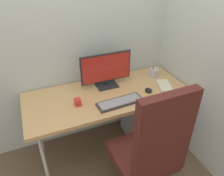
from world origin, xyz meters
name	(u,v)px	position (x,y,z in m)	size (l,w,h in m)	color
ground_plane	(109,145)	(0.00, 0.00, 0.00)	(8.00, 8.00, 0.00)	brown
wall_back	(93,15)	(0.00, 0.37, 1.40)	(3.40, 0.04, 2.80)	#B7C1BC
wall_side_right	(209,23)	(0.84, -0.26, 1.40)	(0.04, 2.46, 2.80)	#B7C1BC
desk	(108,97)	(0.00, 0.00, 0.69)	(1.62, 0.69, 0.73)	tan
office_chair	(150,150)	(0.08, -0.69, 0.59)	(0.60, 0.62, 1.20)	black
filing_cabinet	(147,114)	(0.50, 0.02, 0.29)	(0.47, 0.48, 0.58)	gray
monitor	(106,69)	(0.04, 0.16, 0.91)	(0.53, 0.17, 0.35)	black
keyboard	(120,102)	(0.04, -0.19, 0.74)	(0.44, 0.17, 0.02)	#333338
mouse	(148,90)	(0.39, -0.12, 0.74)	(0.06, 0.08, 0.03)	black
pen_holder	(154,73)	(0.60, 0.13, 0.77)	(0.10, 0.10, 0.18)	#B2B5BA
notebook	(164,86)	(0.59, -0.11, 0.74)	(0.12, 0.24, 0.02)	beige
desk_clamp_accessory	(78,102)	(-0.33, -0.07, 0.76)	(0.05, 0.05, 0.07)	red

